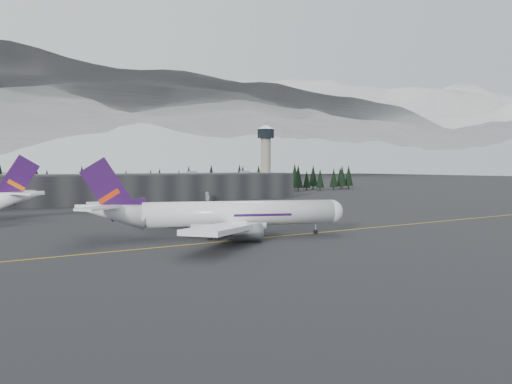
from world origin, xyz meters
TOP-DOWN VIEW (x-y plane):
  - ground at (0.00, 0.00)m, footprint 1400.00×1400.00m
  - taxiline at (0.00, -2.00)m, footprint 400.00×0.40m
  - terminal at (0.00, 125.00)m, footprint 160.00×30.00m
  - control_tower at (75.00, 128.00)m, footprint 10.00×10.00m
  - treeline at (0.00, 162.00)m, footprint 360.00×20.00m
  - jet_main at (-20.04, 5.19)m, footprint 59.33×52.97m
  - gse_vehicle_a at (-15.36, 107.95)m, footprint 3.26×5.51m
  - gse_vehicle_b at (29.09, 106.35)m, footprint 4.54×1.89m

SIDE VIEW (x-z plane):
  - ground at x=0.00m, z-range 0.00..0.00m
  - taxiline at x=0.00m, z-range 0.00..0.02m
  - gse_vehicle_a at x=-15.36m, z-range 0.00..1.44m
  - gse_vehicle_b at x=29.09m, z-range 0.00..1.54m
  - jet_main at x=-20.04m, z-range -3.94..14.15m
  - terminal at x=0.00m, z-range 0.00..12.60m
  - treeline at x=0.00m, z-range 0.00..15.00m
  - control_tower at x=75.00m, z-range 4.56..42.26m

